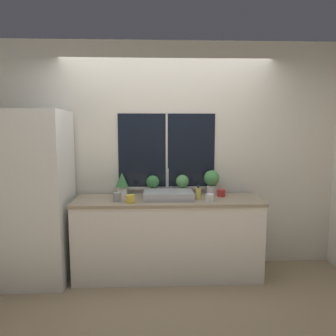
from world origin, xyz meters
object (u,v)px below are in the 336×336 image
(potted_plant_far_right, at_px, (212,180))
(mug_yellow, at_px, (130,199))
(potted_plant_center_left, at_px, (153,184))
(potted_plant_far_left, at_px, (122,183))
(sink, at_px, (168,195))
(potted_plant_center_right, at_px, (182,183))
(mug_red, at_px, (221,193))
(refrigerator, at_px, (35,197))
(mug_grey, at_px, (117,197))
(soap_bottle, at_px, (198,193))
(mug_white, at_px, (210,198))

(potted_plant_far_right, relative_size, mug_yellow, 3.15)
(potted_plant_center_left, bearing_deg, potted_plant_far_left, 180.00)
(sink, height_order, potted_plant_far_left, sink)
(potted_plant_center_left, height_order, potted_plant_center_right, potted_plant_center_right)
(sink, distance_m, mug_red, 0.63)
(refrigerator, distance_m, mug_yellow, 1.06)
(potted_plant_far_left, xyz_separation_m, mug_grey, (-0.02, -0.33, -0.10))
(soap_bottle, bearing_deg, mug_white, -44.73)
(mug_grey, bearing_deg, mug_red, 10.04)
(potted_plant_far_right, distance_m, mug_red, 0.20)
(potted_plant_far_left, relative_size, potted_plant_far_right, 0.92)
(potted_plant_center_right, bearing_deg, sink, -128.17)
(potted_plant_center_right, relative_size, mug_red, 2.55)
(mug_red, bearing_deg, refrigerator, -175.90)
(potted_plant_far_left, height_order, mug_red, potted_plant_far_left)
(potted_plant_far_left, distance_m, potted_plant_center_right, 0.71)
(mug_white, relative_size, mug_red, 0.96)
(potted_plant_far_left, distance_m, mug_grey, 0.34)
(refrigerator, relative_size, sink, 3.43)
(potted_plant_center_left, distance_m, mug_red, 0.81)
(sink, relative_size, mug_yellow, 5.91)
(mug_white, distance_m, mug_grey, 1.01)
(potted_plant_far_left, relative_size, mug_white, 2.97)
(sink, distance_m, soap_bottle, 0.34)
(potted_plant_far_right, relative_size, mug_red, 3.11)
(refrigerator, xyz_separation_m, mug_yellow, (1.05, -0.14, -0.00))
(potted_plant_far_left, relative_size, mug_grey, 2.75)
(potted_plant_center_right, height_order, soap_bottle, potted_plant_center_right)
(sink, relative_size, potted_plant_center_left, 2.34)
(potted_plant_center_left, relative_size, mug_grey, 2.39)
(potted_plant_center_left, distance_m, potted_plant_center_right, 0.35)
(mug_white, bearing_deg, mug_yellow, -176.68)
(refrigerator, distance_m, sink, 1.46)
(mug_white, bearing_deg, potted_plant_far_right, 76.97)
(potted_plant_center_right, distance_m, potted_plant_far_right, 0.35)
(refrigerator, bearing_deg, mug_grey, -3.83)
(refrigerator, relative_size, soap_bottle, 11.75)
(mug_yellow, bearing_deg, refrigerator, 172.50)
(soap_bottle, distance_m, mug_grey, 0.90)
(sink, relative_size, potted_plant_far_right, 1.88)
(potted_plant_far_left, bearing_deg, mug_red, -5.83)
(potted_plant_far_left, height_order, soap_bottle, potted_plant_far_left)
(sink, height_order, potted_plant_far_right, sink)
(soap_bottle, xyz_separation_m, mug_red, (0.29, 0.13, -0.03))
(sink, distance_m, mug_grey, 0.57)
(potted_plant_far_right, bearing_deg, potted_plant_center_right, 180.00)
(soap_bottle, distance_m, mug_red, 0.31)
(sink, height_order, potted_plant_center_left, sink)
(potted_plant_far_left, bearing_deg, mug_white, -19.90)
(potted_plant_center_left, bearing_deg, potted_plant_far_right, 0.00)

